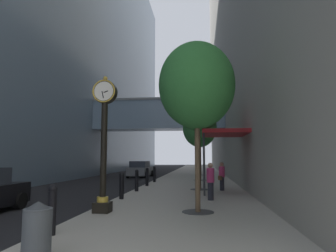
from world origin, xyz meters
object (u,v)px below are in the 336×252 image
Objects in this scene: street_clock at (104,136)px; pedestrian_walking at (222,176)px; bollard_third at (122,185)px; bollard_fourth at (137,180)px; street_tree_far at (200,131)px; pedestrian_by_clock at (210,180)px; car_grey_near at (140,169)px; street_tree_mid_far at (200,128)px; bollard_sixth at (155,174)px; street_tree_mid_near at (199,104)px; bollard_nearest at (52,209)px; street_tree_near at (197,86)px; trash_bin at (37,229)px; bollard_fifth at (147,176)px.

street_clock is 8.89m from pedestrian_walking.
pedestrian_walking reaches higher than bollard_third.
bollard_third is (-0.24, 3.31, -1.99)m from street_clock.
bollard_third is 3.17m from bollard_fourth.
bollard_third is 19.86m from street_tree_far.
car_grey_near is at bearing 111.45° from pedestrian_by_clock.
street_tree_mid_far reaches higher than pedestrian_walking.
bollard_sixth is 0.76× the size of pedestrian_walking.
street_tree_mid_far is (3.25, 15.08, 1.75)m from street_clock.
street_tree_mid_far is at bearing 90.00° from street_tree_mid_near.
bollard_nearest is 0.20× the size of street_tree_near.
street_tree_near is at bearing -90.00° from street_tree_mid_near.
bollard_third is 0.20× the size of street_tree_mid_far.
street_tree_far is 6.11× the size of trash_bin.
street_clock reaches higher than bollard_fourth.
bollard_fifth is 5.97m from street_tree_mid_near.
street_tree_mid_far is 9.07m from car_grey_near.
bollard_nearest is 0.20× the size of street_tree_mid_far.
pedestrian_by_clock is 0.39× the size of car_grey_near.
car_grey_near is (-6.22, 12.79, -4.42)m from street_tree_mid_near.
trash_bin is at bearing -85.67° from street_clock.
bollard_third is 8.05m from trash_bin.
bollard_third is 5.92m from street_tree_near.
street_tree_far reaches higher than pedestrian_walking.
bollard_sixth is at bearing -147.12° from street_tree_mid_far.
bollard_third is 6.35m from bollard_fifth.
street_tree_near is (3.49, -9.25, 3.80)m from bollard_fifth.
car_grey_near is at bearing 98.23° from street_clock.
street_tree_mid_far is at bearing 79.11° from bollard_nearest.
bollard_fifth is 5.26m from pedestrian_walking.
street_tree_far is 15.54m from pedestrian_walking.
bollard_third is at bearing -80.98° from car_grey_near.
street_tree_mid_far is at bearing 73.51° from bollard_third.
bollard_nearest is 26.03m from street_tree_far.
pedestrian_walking is at bearing -85.12° from street_tree_far.
street_clock reaches higher than car_grey_near.
pedestrian_by_clock is (4.01, -9.45, 0.24)m from bollard_sixth.
trash_bin is 25.48m from car_grey_near.
street_clock is at bearing -85.90° from bollard_third.
bollard_fifth is at bearing 155.02° from pedestrian_walking.
street_clock is 0.74× the size of street_tree_far.
trash_bin is (0.59, -8.03, -0.09)m from bollard_third.
bollard_sixth is (0.00, 6.35, 0.00)m from bollard_fourth.
street_tree_mid_near is (0.00, 7.34, 0.65)m from street_tree_near.
street_clock is 4.54× the size of trash_bin.
bollard_third is 1.00× the size of bollard_sixth.
street_tree_mid_far is 3.69× the size of pedestrian_by_clock.
trash_bin is (0.59, -14.38, -0.09)m from bollard_fifth.
pedestrian_walking is (4.76, 4.13, 0.21)m from bollard_third.
pedestrian_by_clock is (4.01, 6.42, 0.24)m from bollard_nearest.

